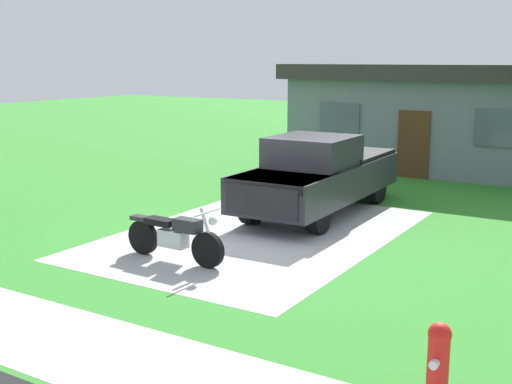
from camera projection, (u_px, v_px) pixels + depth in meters
name	position (u px, v px, depth m)	size (l,w,h in m)	color
ground_plane	(260.00, 234.00, 13.97)	(80.00, 80.00, 0.00)	#34872D
driveway_pad	(260.00, 233.00, 13.97)	(5.20, 7.69, 0.01)	#AFAFAF
sidewalk_strip	(34.00, 331.00, 8.95)	(36.00, 1.80, 0.01)	#B8B8B3
motorcycle	(175.00, 236.00, 11.99)	(2.21, 0.70, 1.09)	black
pickup_truck	(320.00, 174.00, 15.75)	(2.10, 5.66, 1.90)	black
fire_hydrant	(438.00, 361.00, 7.14)	(0.32, 0.40, 0.87)	red
neighbor_house	(438.00, 115.00, 22.28)	(9.60, 5.60, 3.50)	slate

